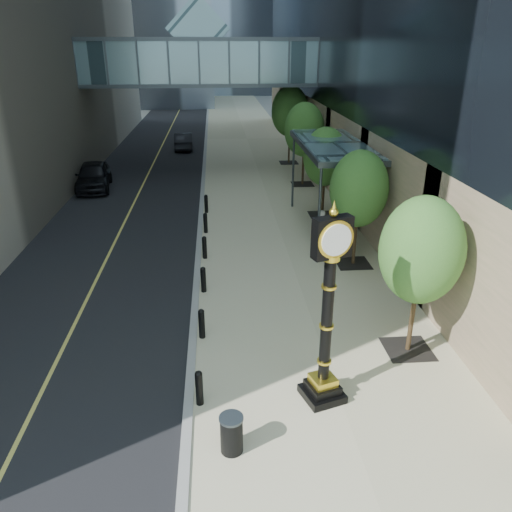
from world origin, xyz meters
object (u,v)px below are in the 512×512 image
at_px(trash_bin, 232,435).
at_px(car_far, 184,141).
at_px(pedestrian, 321,228).
at_px(car_near, 93,176).
at_px(street_clock, 327,323).

height_order(trash_bin, car_far, car_far).
height_order(trash_bin, pedestrian, pedestrian).
relative_size(trash_bin, pedestrian, 0.52).
distance_m(trash_bin, car_near, 24.65).
xyz_separation_m(car_near, car_far, (5.06, 12.77, -0.14)).
xyz_separation_m(trash_bin, car_far, (-2.97, 36.08, 0.23)).
bearing_deg(pedestrian, street_clock, 61.92).
distance_m(street_clock, car_far, 34.85).
bearing_deg(trash_bin, car_far, 94.70).
bearing_deg(pedestrian, car_far, -89.46).
xyz_separation_m(street_clock, trash_bin, (-2.45, -1.69, -1.83)).
bearing_deg(street_clock, trash_bin, -163.31).
xyz_separation_m(street_clock, car_near, (-10.48, 21.62, -1.46)).
relative_size(car_near, car_far, 1.16).
height_order(street_clock, car_far, street_clock).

